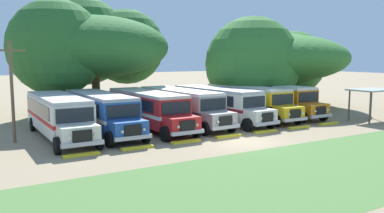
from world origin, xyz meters
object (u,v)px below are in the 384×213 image
object	(u,v)px
parked_bus_slot_3	(181,105)
utility_pole	(12,89)
parked_bus_slot_2	(148,108)
waiting_shelter	(371,92)
parked_bus_slot_1	(101,111)
secondary_tree	(269,61)
parked_bus_slot_4	(218,103)
parked_bus_slot_5	(249,100)
parked_bus_slot_6	(274,98)
broad_shade_tree	(90,46)
parked_bus_slot_0	(59,114)

from	to	relation	value
parked_bus_slot_3	utility_pole	size ratio (longest dim) A/B	1.69
parked_bus_slot_2	waiting_shelter	world-z (taller)	parked_bus_slot_2
parked_bus_slot_1	secondary_tree	distance (m)	21.53
parked_bus_slot_3	parked_bus_slot_4	distance (m)	3.43
parked_bus_slot_5	parked_bus_slot_6	distance (m)	3.30
broad_shade_tree	parked_bus_slot_4	bearing A→B (deg)	-51.87
parked_bus_slot_2	parked_bus_slot_4	bearing A→B (deg)	89.13
parked_bus_slot_3	secondary_tree	xyz separation A→B (m)	(13.90, 5.24, 3.43)
broad_shade_tree	utility_pole	xyz separation A→B (m)	(-8.13, -10.11, -3.03)
parked_bus_slot_3	waiting_shelter	world-z (taller)	parked_bus_slot_3
parked_bus_slot_4	parked_bus_slot_5	bearing A→B (deg)	91.14
broad_shade_tree	secondary_tree	xyz separation A→B (m)	(18.28, -4.38, -1.47)
parked_bus_slot_6	waiting_shelter	size ratio (longest dim) A/B	3.02
parked_bus_slot_6	secondary_tree	size ratio (longest dim) A/B	0.63
parked_bus_slot_5	waiting_shelter	world-z (taller)	parked_bus_slot_5
parked_bus_slot_2	parked_bus_slot_3	world-z (taller)	same
parked_bus_slot_1	waiting_shelter	bearing A→B (deg)	71.90
parked_bus_slot_4	parked_bus_slot_2	bearing A→B (deg)	-93.63
parked_bus_slot_5	parked_bus_slot_0	bearing A→B (deg)	-88.84
parked_bus_slot_0	parked_bus_slot_5	distance (m)	16.57
parked_bus_slot_5	broad_shade_tree	size ratio (longest dim) A/B	0.71
parked_bus_slot_1	parked_bus_slot_3	size ratio (longest dim) A/B	1.00
parked_bus_slot_0	parked_bus_slot_3	distance (m)	9.67
parked_bus_slot_2	parked_bus_slot_1	bearing A→B (deg)	-94.98
parked_bus_slot_0	secondary_tree	size ratio (longest dim) A/B	0.63
parked_bus_slot_2	parked_bus_slot_5	world-z (taller)	same
parked_bus_slot_0	parked_bus_slot_2	world-z (taller)	same
parked_bus_slot_2	parked_bus_slot_5	distance (m)	9.99
parked_bus_slot_1	broad_shade_tree	distance (m)	11.10
secondary_tree	parked_bus_slot_3	bearing A→B (deg)	-159.34
parked_bus_slot_2	parked_bus_slot_3	xyz separation A→B (m)	(3.08, 0.32, 0.00)
waiting_shelter	parked_bus_slot_2	bearing A→B (deg)	160.08
parked_bus_slot_6	broad_shade_tree	world-z (taller)	broad_shade_tree
parked_bus_slot_2	parked_bus_slot_0	bearing A→B (deg)	-91.59
parked_bus_slot_5	broad_shade_tree	world-z (taller)	broad_shade_tree
parked_bus_slot_4	secondary_tree	distance (m)	12.34
secondary_tree	utility_pole	size ratio (longest dim) A/B	2.70
parked_bus_slot_6	secondary_tree	world-z (taller)	secondary_tree
parked_bus_slot_3	waiting_shelter	bearing A→B (deg)	62.84
parked_bus_slot_1	waiting_shelter	distance (m)	22.42
waiting_shelter	parked_bus_slot_1	bearing A→B (deg)	162.62
broad_shade_tree	secondary_tree	size ratio (longest dim) A/B	0.88
secondary_tree	waiting_shelter	size ratio (longest dim) A/B	4.82
parked_bus_slot_0	parked_bus_slot_6	size ratio (longest dim) A/B	1.00
parked_bus_slot_2	parked_bus_slot_6	world-z (taller)	same
broad_shade_tree	waiting_shelter	xyz separation A→B (m)	(19.07, -16.38, -4.03)
parked_bus_slot_1	utility_pole	size ratio (longest dim) A/B	1.69
broad_shade_tree	waiting_shelter	distance (m)	25.46
parked_bus_slot_2	waiting_shelter	xyz separation A→B (m)	(17.77, -6.44, 0.87)
parked_bus_slot_0	parked_bus_slot_5	xyz separation A→B (m)	(16.57, 0.24, 0.00)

